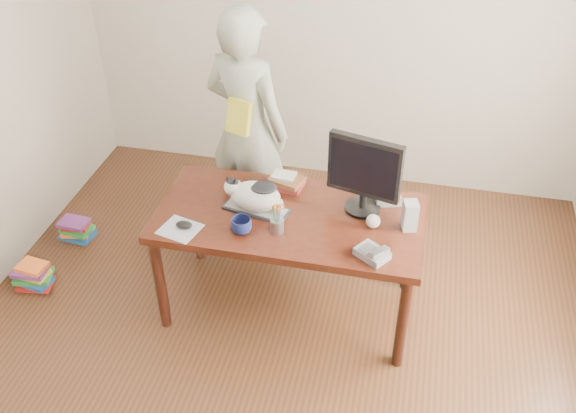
# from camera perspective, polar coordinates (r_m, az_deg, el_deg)

# --- Properties ---
(room) EXTENTS (4.50, 4.50, 4.50)m
(room) POSITION_cam_1_polar(r_m,az_deg,el_deg) (3.01, -2.28, 1.57)
(room) COLOR black
(room) RESTS_ON ground
(desk) EXTENTS (1.60, 0.80, 0.75)m
(desk) POSITION_cam_1_polar(r_m,az_deg,el_deg) (3.99, 0.40, -1.79)
(desk) COLOR black
(desk) RESTS_ON ground
(keyboard) EXTENTS (0.42, 0.23, 0.02)m
(keyboard) POSITION_cam_1_polar(r_m,az_deg,el_deg) (3.87, -2.84, -0.23)
(keyboard) COLOR black
(keyboard) RESTS_ON desk
(cat) EXTENTS (0.39, 0.24, 0.22)m
(cat) POSITION_cam_1_polar(r_m,az_deg,el_deg) (3.81, -3.07, 1.06)
(cat) COLOR white
(cat) RESTS_ON keyboard
(monitor) EXTENTS (0.44, 0.26, 0.50)m
(monitor) POSITION_cam_1_polar(r_m,az_deg,el_deg) (3.74, 6.81, 3.11)
(monitor) COLOR black
(monitor) RESTS_ON desk
(pen_cup) EXTENTS (0.09, 0.09, 0.20)m
(pen_cup) POSITION_cam_1_polar(r_m,az_deg,el_deg) (3.68, -0.97, -1.57)
(pen_cup) COLOR #96979C
(pen_cup) RESTS_ON desk
(mousepad) EXTENTS (0.26, 0.25, 0.00)m
(mousepad) POSITION_cam_1_polar(r_m,az_deg,el_deg) (3.78, -9.58, -2.00)
(mousepad) COLOR #B1B8BE
(mousepad) RESTS_ON desk
(mouse) EXTENTS (0.11, 0.09, 0.04)m
(mouse) POSITION_cam_1_polar(r_m,az_deg,el_deg) (3.77, -9.22, -1.62)
(mouse) COLOR black
(mouse) RESTS_ON mousepad
(coffee_mug) EXTENTS (0.17, 0.17, 0.10)m
(coffee_mug) POSITION_cam_1_polar(r_m,az_deg,el_deg) (3.69, -4.16, -1.71)
(coffee_mug) COLOR black
(coffee_mug) RESTS_ON desk
(phone) EXTENTS (0.22, 0.20, 0.08)m
(phone) POSITION_cam_1_polar(r_m,az_deg,el_deg) (3.55, 7.54, -4.13)
(phone) COLOR slate
(phone) RESTS_ON desk
(speaker) EXTENTS (0.10, 0.11, 0.18)m
(speaker) POSITION_cam_1_polar(r_m,az_deg,el_deg) (3.75, 10.78, -0.79)
(speaker) COLOR gray
(speaker) RESTS_ON desk
(baseball) EXTENTS (0.08, 0.08, 0.08)m
(baseball) POSITION_cam_1_polar(r_m,az_deg,el_deg) (3.75, 7.58, -1.30)
(baseball) COLOR beige
(baseball) RESTS_ON desk
(book_stack) EXTENTS (0.25, 0.21, 0.08)m
(book_stack) POSITION_cam_1_polar(r_m,az_deg,el_deg) (4.06, -0.21, 2.26)
(book_stack) COLOR #531617
(book_stack) RESTS_ON desk
(calculator) EXTENTS (0.21, 0.24, 0.06)m
(calculator) POSITION_cam_1_polar(r_m,az_deg,el_deg) (4.01, 8.72, 1.13)
(calculator) COLOR slate
(calculator) RESTS_ON desk
(person) EXTENTS (0.74, 0.60, 1.74)m
(person) POSITION_cam_1_polar(r_m,az_deg,el_deg) (4.47, -3.68, 6.96)
(person) COLOR beige
(person) RESTS_ON ground
(held_book) EXTENTS (0.19, 0.15, 0.23)m
(held_book) POSITION_cam_1_polar(r_m,az_deg,el_deg) (4.25, -4.39, 7.94)
(held_book) COLOR yellow
(held_book) RESTS_ON person
(book_pile_a) EXTENTS (0.27, 0.22, 0.18)m
(book_pile_a) POSITION_cam_1_polar(r_m,az_deg,el_deg) (4.74, -21.68, -5.73)
(book_pile_a) COLOR #AC1A18
(book_pile_a) RESTS_ON ground
(book_pile_b) EXTENTS (0.26, 0.20, 0.15)m
(book_pile_b) POSITION_cam_1_polar(r_m,az_deg,el_deg) (5.08, -18.29, -1.92)
(book_pile_b) COLOR #184892
(book_pile_b) RESTS_ON ground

